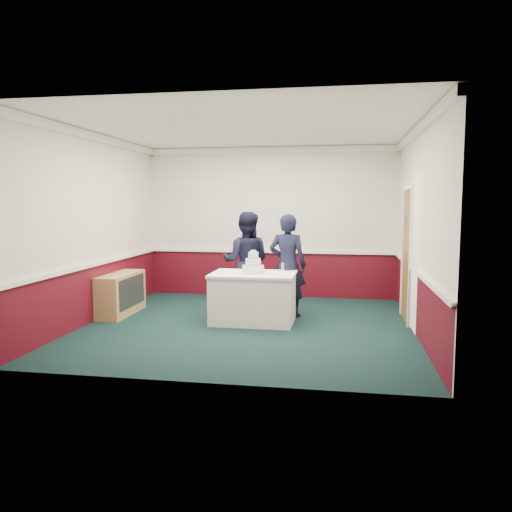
% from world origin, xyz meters
% --- Properties ---
extents(ground, '(5.00, 5.00, 0.00)m').
position_xyz_m(ground, '(0.00, 0.00, 0.00)').
color(ground, black).
rests_on(ground, ground).
extents(room_shell, '(5.00, 5.00, 3.00)m').
position_xyz_m(room_shell, '(0.08, 0.61, 1.97)').
color(room_shell, silver).
rests_on(room_shell, ground).
extents(sideboard, '(0.41, 1.20, 0.70)m').
position_xyz_m(sideboard, '(-2.28, 0.43, 0.35)').
color(sideboard, tan).
rests_on(sideboard, ground).
extents(cake_table, '(1.32, 0.92, 0.79)m').
position_xyz_m(cake_table, '(0.04, 0.25, 0.40)').
color(cake_table, white).
rests_on(cake_table, ground).
extents(wedding_cake, '(0.35, 0.35, 0.36)m').
position_xyz_m(wedding_cake, '(0.04, 0.25, 0.90)').
color(wedding_cake, white).
rests_on(wedding_cake, cake_table).
extents(cake_knife, '(0.06, 0.22, 0.00)m').
position_xyz_m(cake_knife, '(0.01, 0.05, 0.79)').
color(cake_knife, silver).
rests_on(cake_knife, cake_table).
extents(champagne_flute, '(0.05, 0.05, 0.21)m').
position_xyz_m(champagne_flute, '(0.54, -0.03, 0.93)').
color(champagne_flute, silver).
rests_on(champagne_flute, cake_table).
extents(person_man, '(0.86, 0.68, 1.74)m').
position_xyz_m(person_man, '(-0.23, 1.05, 0.87)').
color(person_man, black).
rests_on(person_man, ground).
extents(person_woman, '(0.68, 0.49, 1.72)m').
position_xyz_m(person_woman, '(0.53, 0.79, 0.86)').
color(person_woman, black).
rests_on(person_woman, ground).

